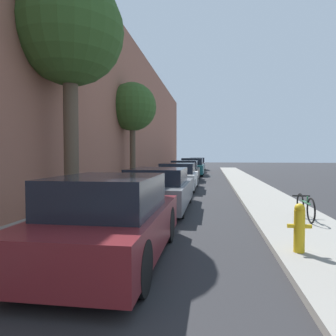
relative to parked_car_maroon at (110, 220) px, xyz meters
The scene contains 15 objects.
ground_plane 10.38m from the parked_car_maroon, 85.46° to the left, with size 120.00×120.00×0.00m, color #28282B.
sidewalk_left 10.55m from the parked_car_maroon, 101.40° to the left, with size 2.00×52.00×0.12m.
sidewalk_right 10.99m from the parked_car_maroon, 70.19° to the left, with size 2.00×52.00×0.12m.
building_facade_left 11.49m from the parked_car_maroon, 108.39° to the left, with size 0.70×52.00×8.72m.
parked_car_maroon is the anchor object (origin of this frame).
parked_car_grey 4.88m from the parked_car_maroon, 90.54° to the left, with size 1.91×4.42×1.32m.
parked_car_white 10.57m from the parked_car_maroon, 90.18° to the left, with size 1.83×4.10×1.34m.
parked_car_black 16.02m from the parked_car_maroon, 90.63° to the left, with size 1.87×3.93×1.38m.
parked_car_teal 21.54m from the parked_car_maroon, 90.02° to the left, with size 1.92×4.25×1.50m.
parked_car_red 26.48m from the parked_car_maroon, 90.31° to the left, with size 1.69×4.28×1.30m.
parked_car_silver 31.33m from the parked_car_maroon, 90.09° to the left, with size 1.85×3.97×1.46m.
street_tree_near 6.03m from the parked_car_maroon, 124.04° to the left, with size 2.99×2.99×6.57m.
street_tree_far 11.94m from the parked_car_maroon, 102.85° to the left, with size 2.54×2.54×5.45m.
fire_hydrant 3.14m from the parked_car_maroon, ahead, with size 0.38×0.18×0.82m.
bicycle 5.15m from the parked_car_maroon, 39.41° to the left, with size 0.44×1.50×0.61m.
Camera 1 is at (0.83, 0.86, 1.74)m, focal length 32.89 mm.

